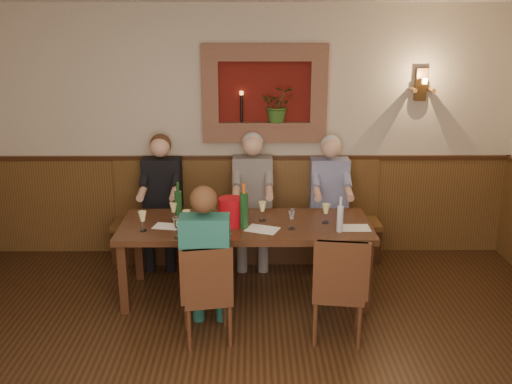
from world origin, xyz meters
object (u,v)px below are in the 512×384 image
dining_table (246,231)px  wine_bottle_green_b (178,205)px  chair_near_right (337,309)px  person_bench_mid (253,210)px  chair_near_left (208,311)px  water_bottle (340,218)px  bench (247,230)px  wine_bottle_green_a (244,210)px  person_chair_front (207,276)px  person_bench_left (162,211)px  person_bench_right (329,211)px  spittoon_bucket (231,212)px

dining_table → wine_bottle_green_b: (-0.65, 0.08, 0.23)m
chair_near_right → person_bench_mid: (-0.72, 1.66, 0.33)m
chair_near_left → dining_table: bearing=59.0°
water_bottle → bench: bearing=126.8°
dining_table → wine_bottle_green_a: size_ratio=5.55×
person_chair_front → person_bench_left: bearing=110.8°
person_bench_left → person_bench_right: bearing=0.0°
chair_near_right → person_bench_mid: person_bench_mid is taller
person_bench_mid → wine_bottle_green_b: person_bench_mid is taller
person_bench_left → dining_table: bearing=-41.9°
wine_bottle_green_b → water_bottle: size_ratio=1.17×
person_bench_right → chair_near_right: bearing=-94.8°
person_bench_mid → wine_bottle_green_a: bearing=-94.9°
person_chair_front → wine_bottle_green_a: person_chair_front is taller
person_bench_left → chair_near_right: bearing=-44.0°
person_bench_left → spittoon_bucket: person_bench_left is taller
person_chair_front → wine_bottle_green_b: 0.98m
wine_bottle_green_b → chair_near_left: bearing=-69.9°
wine_bottle_green_a → spittoon_bucket: bearing=148.4°
bench → person_chair_front: 1.77m
bench → wine_bottle_green_a: size_ratio=6.94×
person_bench_left → person_bench_right: 1.86m
person_bench_mid → person_bench_right: person_bench_mid is taller
chair_near_right → water_bottle: size_ratio=2.88×
chair_near_right → dining_table: bearing=141.6°
person_bench_mid → spittoon_bucket: size_ratio=5.46×
wine_bottle_green_a → water_bottle: wine_bottle_green_a is taller
dining_table → person_bench_right: person_bench_right is taller
dining_table → chair_near_right: size_ratio=2.51×
bench → person_chair_front: size_ratio=2.17×
chair_near_left → person_bench_left: size_ratio=0.62×
dining_table → person_bench_left: (-0.93, 0.84, -0.08)m
spittoon_bucket → water_bottle: size_ratio=0.81×
wine_bottle_green_a → person_bench_mid: bearing=85.1°
person_bench_mid → wine_bottle_green_a: person_bench_mid is taller
person_bench_right → spittoon_bucket: 1.41m
dining_table → person_chair_front: person_chair_front is taller
dining_table → person_bench_mid: 0.84m
bench → water_bottle: 1.56m
chair_near_left → person_bench_left: bearing=100.2°
bench → person_bench_mid: 0.31m
person_chair_front → wine_bottle_green_b: size_ratio=3.57×
person_bench_right → wine_bottle_green_a: person_bench_right is taller
dining_table → spittoon_bucket: (-0.14, -0.04, 0.21)m
bench → person_chair_front: (-0.32, -1.72, 0.24)m
person_bench_left → person_chair_front: 1.73m
person_bench_left → person_chair_front: (0.61, -1.62, -0.03)m
chair_near_left → person_chair_front: (-0.00, 0.05, 0.31)m
chair_near_left → person_bench_right: 2.10m
dining_table → person_bench_left: size_ratio=1.67×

